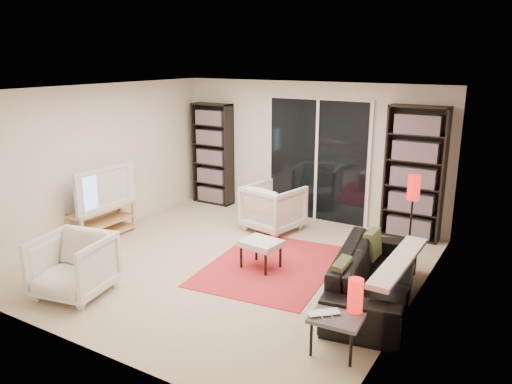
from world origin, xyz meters
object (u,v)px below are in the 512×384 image
bookshelf_left (213,154)px  ottoman (261,245)px  armchair_back (273,207)px  tv_stand (102,222)px  side_table (338,318)px  floor_lamp (413,198)px  sofa (375,276)px  bookshelf_right (414,174)px  armchair_front (73,266)px

bookshelf_left → ottoman: (2.41, -2.26, -0.63)m
bookshelf_left → armchair_back: (1.80, -0.80, -0.59)m
tv_stand → side_table: (4.42, -1.07, 0.09)m
bookshelf_left → floor_lamp: (4.09, -1.01, -0.03)m
sofa → armchair_back: (-2.24, 1.58, 0.07)m
bookshelf_right → side_table: bookshelf_right is taller
armchair_back → sofa: bearing=156.0°
tv_stand → bookshelf_right: bearing=30.9°
bookshelf_left → sofa: bookshelf_left is taller
armchair_back → side_table: armchair_back is taller
tv_stand → armchair_front: size_ratio=1.38×
bookshelf_left → sofa: 4.74m
side_table → ottoman: bearing=141.1°
tv_stand → ottoman: bearing=5.4°
sofa → side_table: bearing=171.4°
side_table → floor_lamp: size_ratio=0.42×
armchair_back → armchair_front: 3.43m
tv_stand → ottoman: size_ratio=2.03×
bookshelf_right → armchair_front: (-2.98, -4.10, -0.67)m
armchair_back → side_table: (2.27, -2.80, -0.03)m
side_table → armchair_front: bearing=-170.9°
ottoman → side_table: same height
ottoman → bookshelf_right: bearing=57.6°
armchair_front → side_table: bearing=-2.4°
armchair_front → floor_lamp: bearing=32.4°
bookshelf_right → armchair_back: size_ratio=2.47×
sofa → bookshelf_right: bearing=-5.1°
tv_stand → sofa: (4.40, 0.14, 0.05)m
armchair_back → floor_lamp: (2.29, -0.21, 0.56)m
sofa → floor_lamp: (0.05, 1.37, 0.63)m
tv_stand → sofa: bearing=1.9°
bookshelf_right → armchair_front: 5.11m
sofa → ottoman: sofa is taller
armchair_back → ottoman: 1.59m
armchair_front → side_table: (3.19, 0.51, -0.02)m
armchair_front → floor_lamp: (3.22, 3.09, 0.57)m
tv_stand → armchair_front: 2.00m
bookshelf_left → side_table: 5.46m
tv_stand → ottoman: 2.79m
side_table → floor_lamp: floor_lamp is taller
ottoman → side_table: bearing=-38.9°
bookshelf_right → tv_stand: 4.97m
bookshelf_left → side_table: bearing=-41.5°
bookshelf_left → floor_lamp: size_ratio=1.55×
floor_lamp → side_table: bearing=-90.6°
bookshelf_right → armchair_back: bearing=-158.8°
bookshelf_right → side_table: size_ratio=3.99×
sofa → armchair_back: 2.75m
sofa → armchair_front: 3.61m
floor_lamp → bookshelf_left: bearing=166.1°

